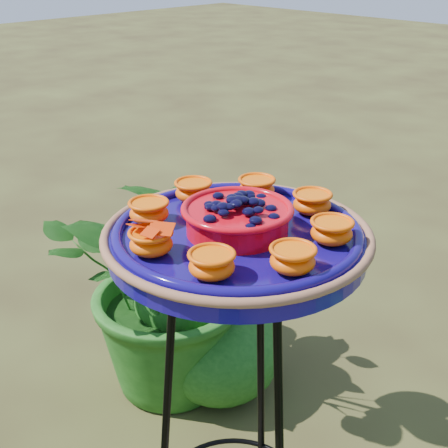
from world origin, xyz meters
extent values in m
torus|color=black|center=(0.03, 0.12, 0.86)|extent=(0.32, 0.32, 0.02)
cylinder|color=black|center=(-0.02, 0.25, 0.43)|extent=(0.04, 0.08, 0.86)
cylinder|color=#120863|center=(0.03, 0.12, 0.89)|extent=(0.56, 0.56, 0.04)
torus|color=#966043|center=(0.03, 0.12, 0.90)|extent=(0.46, 0.46, 0.02)
torus|color=#120863|center=(0.03, 0.12, 0.91)|extent=(0.42, 0.42, 0.02)
cylinder|color=red|center=(0.03, 0.12, 0.93)|extent=(0.22, 0.22, 0.04)
torus|color=red|center=(0.03, 0.12, 0.95)|extent=(0.19, 0.19, 0.01)
ellipsoid|color=black|center=(0.03, 0.12, 0.95)|extent=(0.15, 0.15, 0.03)
ellipsoid|color=#FF4602|center=(0.17, 0.20, 0.92)|extent=(0.07, 0.07, 0.03)
cylinder|color=orange|center=(0.17, 0.20, 0.94)|extent=(0.06, 0.06, 0.01)
ellipsoid|color=#FF4602|center=(0.07, 0.27, 0.92)|extent=(0.07, 0.07, 0.03)
cylinder|color=orange|center=(0.07, 0.27, 0.94)|extent=(0.06, 0.06, 0.01)
ellipsoid|color=#FF4602|center=(-0.05, 0.25, 0.92)|extent=(0.07, 0.07, 0.03)
cylinder|color=orange|center=(-0.05, 0.25, 0.94)|extent=(0.06, 0.06, 0.01)
ellipsoid|color=#FF4602|center=(-0.12, 0.16, 0.92)|extent=(0.07, 0.07, 0.03)
cylinder|color=orange|center=(-0.12, 0.16, 0.94)|extent=(0.06, 0.06, 0.01)
ellipsoid|color=#FF4602|center=(-0.10, 0.04, 0.92)|extent=(0.07, 0.07, 0.03)
cylinder|color=orange|center=(-0.10, 0.04, 0.94)|extent=(0.06, 0.06, 0.01)
ellipsoid|color=#FF4602|center=(0.00, -0.03, 0.92)|extent=(0.07, 0.07, 0.03)
cylinder|color=orange|center=(0.00, -0.03, 0.94)|extent=(0.06, 0.06, 0.01)
ellipsoid|color=#FF4602|center=(0.11, -0.02, 0.92)|extent=(0.07, 0.07, 0.03)
cylinder|color=orange|center=(0.11, -0.02, 0.94)|extent=(0.06, 0.06, 0.01)
ellipsoid|color=#FF4602|center=(0.19, 0.08, 0.92)|extent=(0.07, 0.07, 0.03)
cylinder|color=orange|center=(0.19, 0.08, 0.94)|extent=(0.06, 0.06, 0.01)
cylinder|color=black|center=(0.00, -0.03, 0.95)|extent=(0.02, 0.02, 0.00)
cube|color=#F23904|center=(-0.03, -0.03, 0.96)|extent=(0.05, 0.04, 0.01)
cube|color=#F23904|center=(0.02, -0.03, 0.96)|extent=(0.05, 0.04, 0.01)
imported|color=#184C14|center=(-0.61, 0.53, 0.40)|extent=(0.96, 0.93, 0.81)
camera|label=1|loc=(0.69, -0.56, 1.36)|focal=50.00mm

